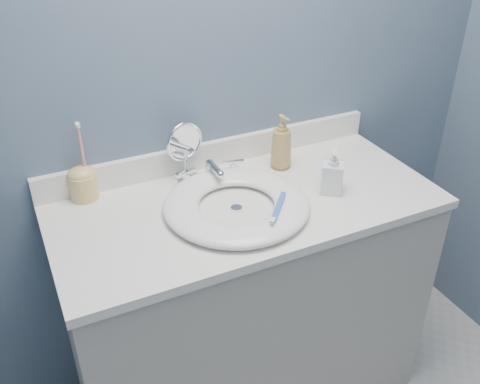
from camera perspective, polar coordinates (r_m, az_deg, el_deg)
back_wall at (r=1.77m, az=-3.21°, el=12.22°), size 2.20×0.02×2.40m
vanity_cabinet at (r=1.97m, az=0.64°, el=-12.18°), size 1.20×0.55×0.85m
countertop at (r=1.69m, az=0.73°, el=-1.39°), size 1.22×0.57×0.03m
backsplash at (r=1.87m, az=-2.82°, el=4.14°), size 1.22×0.02×0.09m
basin at (r=1.63m, az=-0.38°, el=-1.32°), size 0.45×0.45×0.04m
drain at (r=1.64m, az=-0.38°, el=-1.76°), size 0.04×0.04×0.01m
faucet at (r=1.78m, az=-3.07°, el=2.04°), size 0.25×0.13×0.07m
makeup_mirror at (r=1.77m, az=-5.90°, el=4.70°), size 0.14×0.08×0.20m
soap_bottle_amber at (r=1.84m, az=4.45°, el=5.35°), size 0.08×0.08×0.19m
soap_bottle_clear at (r=1.72m, az=9.86°, el=2.23°), size 0.10×0.10×0.15m
toothbrush_holder at (r=1.74m, az=-16.43°, el=1.09°), size 0.09×0.09×0.26m
toothbrush_lying at (r=1.57m, az=4.08°, el=-1.71°), size 0.12×0.14×0.02m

